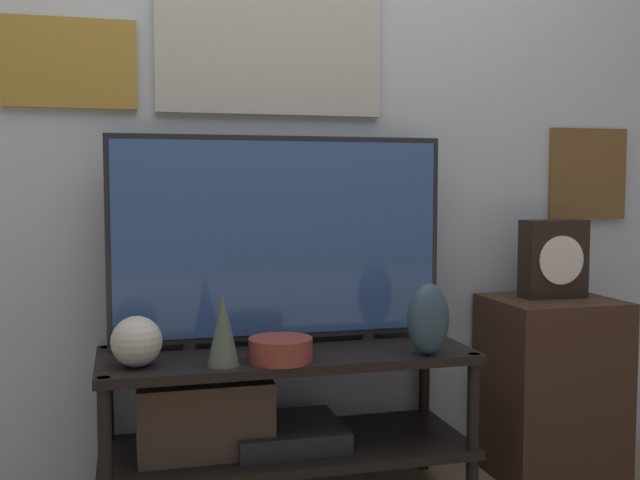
{
  "coord_description": "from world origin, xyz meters",
  "views": [
    {
      "loc": [
        -0.51,
        -2.09,
        1.07
      ],
      "look_at": [
        0.11,
        0.27,
        0.89
      ],
      "focal_mm": 42.0,
      "sensor_mm": 36.0,
      "label": 1
    }
  ],
  "objects_px": {
    "vase_wide_bowl": "(281,350)",
    "television": "(281,238)",
    "vase_urn_stoneware": "(428,319)",
    "vase_slim_bronze": "(223,330)",
    "vase_round_glass": "(137,342)",
    "mantel_clock": "(554,259)"
  },
  "relations": [
    {
      "from": "television",
      "to": "vase_urn_stoneware",
      "type": "distance_m",
      "value": 0.56
    },
    {
      "from": "vase_urn_stoneware",
      "to": "vase_wide_bowl",
      "type": "height_order",
      "value": "vase_urn_stoneware"
    },
    {
      "from": "vase_wide_bowl",
      "to": "mantel_clock",
      "type": "relative_size",
      "value": 0.69
    },
    {
      "from": "vase_urn_stoneware",
      "to": "vase_round_glass",
      "type": "distance_m",
      "value": 0.91
    },
    {
      "from": "vase_wide_bowl",
      "to": "vase_slim_bronze",
      "type": "bearing_deg",
      "value": -176.83
    },
    {
      "from": "television",
      "to": "vase_slim_bronze",
      "type": "xyz_separation_m",
      "value": [
        -0.23,
        -0.25,
        -0.25
      ]
    },
    {
      "from": "vase_slim_bronze",
      "to": "vase_round_glass",
      "type": "height_order",
      "value": "vase_slim_bronze"
    },
    {
      "from": "vase_urn_stoneware",
      "to": "vase_slim_bronze",
      "type": "xyz_separation_m",
      "value": [
        -0.65,
        0.02,
        -0.01
      ]
    },
    {
      "from": "vase_wide_bowl",
      "to": "television",
      "type": "bearing_deg",
      "value": 77.51
    },
    {
      "from": "vase_urn_stoneware",
      "to": "vase_slim_bronze",
      "type": "distance_m",
      "value": 0.65
    },
    {
      "from": "vase_urn_stoneware",
      "to": "vase_slim_bronze",
      "type": "relative_size",
      "value": 1.05
    },
    {
      "from": "mantel_clock",
      "to": "vase_wide_bowl",
      "type": "bearing_deg",
      "value": -169.07
    },
    {
      "from": "mantel_clock",
      "to": "vase_slim_bronze",
      "type": "bearing_deg",
      "value": -170.16
    },
    {
      "from": "mantel_clock",
      "to": "vase_urn_stoneware",
      "type": "bearing_deg",
      "value": -158.05
    },
    {
      "from": "vase_wide_bowl",
      "to": "mantel_clock",
      "type": "height_order",
      "value": "mantel_clock"
    },
    {
      "from": "vase_round_glass",
      "to": "vase_urn_stoneware",
      "type": "bearing_deg",
      "value": -4.95
    },
    {
      "from": "vase_urn_stoneware",
      "to": "vase_round_glass",
      "type": "height_order",
      "value": "vase_urn_stoneware"
    },
    {
      "from": "vase_round_glass",
      "to": "mantel_clock",
      "type": "relative_size",
      "value": 0.53
    },
    {
      "from": "television",
      "to": "mantel_clock",
      "type": "relative_size",
      "value": 3.96
    },
    {
      "from": "vase_slim_bronze",
      "to": "vase_round_glass",
      "type": "xyz_separation_m",
      "value": [
        -0.25,
        0.05,
        -0.03
      ]
    },
    {
      "from": "television",
      "to": "vase_wide_bowl",
      "type": "height_order",
      "value": "television"
    },
    {
      "from": "vase_slim_bronze",
      "to": "mantel_clock",
      "type": "height_order",
      "value": "mantel_clock"
    }
  ]
}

